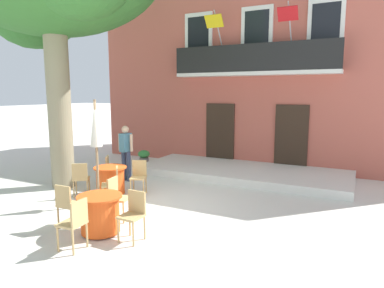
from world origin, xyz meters
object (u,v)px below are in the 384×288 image
Objects in this scene: cafe_chair_near_tree_0 at (111,169)px; cafe_chair_near_tree_2 at (113,182)px; cafe_chair_middle_1 at (117,195)px; cafe_chair_middle_2 at (67,203)px; pedestrian_near_entrance at (126,150)px; cafe_chair_near_tree_1 at (81,177)px; cafe_table_middle at (100,214)px; cafe_chair_near_tree_3 at (139,175)px; cafe_umbrella at (96,137)px; ground_planter_left at (144,157)px; cafe_chair_middle_3 at (75,221)px; cafe_table_near_tree at (111,180)px; cafe_chair_middle_0 at (134,212)px.

cafe_chair_near_tree_2 is (1.00, -1.12, 0.00)m from cafe_chair_near_tree_0.
cafe_chair_middle_2 is at bearing -124.18° from cafe_chair_middle_1.
cafe_chair_near_tree_1 is at bearing -91.58° from pedestrian_near_entrance.
cafe_chair_near_tree_3 is at bearing 108.71° from cafe_table_middle.
cafe_chair_near_tree_1 is 2.12m from cafe_chair_middle_2.
cafe_umbrella reaches higher than pedestrian_near_entrance.
cafe_chair_near_tree_0 is at bearing -74.53° from ground_planter_left.
cafe_chair_near_tree_0 is at bearing 113.53° from cafe_chair_middle_2.
cafe_umbrella reaches higher than cafe_table_middle.
cafe_chair_near_tree_2 is (1.10, -0.03, 0.00)m from cafe_chair_near_tree_1.
cafe_chair_near_tree_1 is 1.00× the size of cafe_chair_near_tree_3.
cafe_chair_middle_3 is at bearing -81.49° from cafe_table_middle.
cafe_chair_near_tree_1 reaches higher than cafe_table_near_tree.
cafe_chair_near_tree_1 is 1.52× the size of ground_planter_left.
cafe_chair_near_tree_0 and cafe_chair_near_tree_2 have the same top height.
ground_planter_left is (-3.46, 5.34, -0.19)m from cafe_chair_middle_0.
cafe_chair_near_tree_0 is at bearing 84.90° from cafe_chair_near_tree_1.
cafe_chair_middle_1 is 0.53× the size of pedestrian_near_entrance.
cafe_chair_middle_0 is at bearing -43.91° from cafe_chair_near_tree_0.
pedestrian_near_entrance is at bearing 119.07° from cafe_chair_near_tree_2.
pedestrian_near_entrance is at bearing 116.85° from cafe_chair_middle_3.
cafe_umbrella is at bearing 133.01° from cafe_table_middle.
cafe_chair_near_tree_1 is at bearing 127.82° from cafe_chair_middle_2.
pedestrian_near_entrance is (-2.11, 4.17, 0.44)m from cafe_chair_middle_3.
cafe_chair_middle_3 is (1.06, -2.29, 0.00)m from cafe_chair_near_tree_2.
cafe_umbrella is 4.64m from ground_planter_left.
cafe_umbrella reaches higher than cafe_chair_middle_1.
cafe_chair_near_tree_3 reaches higher than cafe_table_near_tree.
cafe_table_near_tree is 0.95× the size of cafe_chair_near_tree_2.
cafe_chair_middle_0 is (2.70, -2.60, 0.00)m from cafe_chair_near_tree_0.
cafe_chair_middle_0 and cafe_chair_middle_1 have the same top height.
cafe_chair_near_tree_2 is at bearing -45.05° from cafe_table_near_tree.
cafe_chair_near_tree_1 is (-0.10, -1.09, 0.00)m from cafe_chair_near_tree_0.
cafe_chair_middle_0 is 4.37m from pedestrian_near_entrance.
cafe_chair_middle_2 is at bearing -73.22° from cafe_umbrella.
cafe_chair_middle_0 is (0.75, 0.06, 0.14)m from cafe_table_middle.
cafe_table_near_tree is at bearing 125.60° from cafe_table_middle.
cafe_chair_middle_2 is (0.08, -2.55, 0.00)m from cafe_chair_near_tree_3.
cafe_chair_middle_1 is at bearing -24.23° from cafe_chair_near_tree_1.
cafe_chair_near_tree_3 is at bearing 110.77° from cafe_chair_middle_1.
cafe_chair_middle_0 is 1.15m from cafe_chair_middle_1.
cafe_chair_middle_1 is (1.31, -1.34, 0.14)m from cafe_table_near_tree.
cafe_chair_near_tree_2 is 1.00× the size of cafe_chair_middle_0.
cafe_chair_near_tree_0 is at bearing 131.67° from cafe_chair_near_tree_2.
cafe_chair_middle_0 and cafe_chair_middle_2 have the same top height.
cafe_chair_near_tree_2 reaches higher than cafe_table_near_tree.
cafe_table_middle is 0.77m from cafe_chair_middle_2.
cafe_chair_middle_1 is 0.36× the size of cafe_umbrella.
cafe_chair_near_tree_3 is 1.00× the size of cafe_chair_middle_3.
cafe_chair_middle_1 is 5.31m from ground_planter_left.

